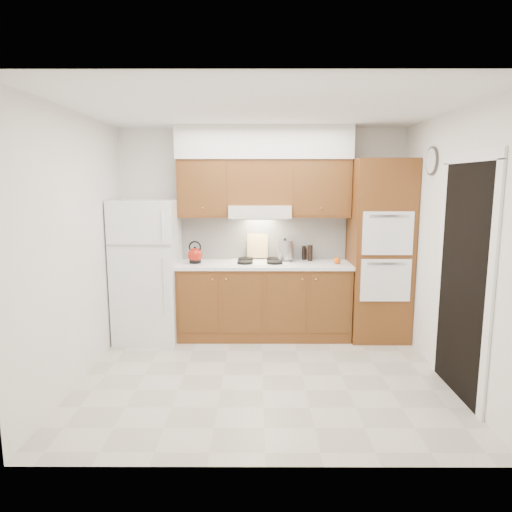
{
  "coord_description": "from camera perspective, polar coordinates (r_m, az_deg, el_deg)",
  "views": [
    {
      "loc": [
        -0.06,
        -4.35,
        1.94
      ],
      "look_at": [
        -0.07,
        0.45,
        1.15
      ],
      "focal_mm": 32.0,
      "sensor_mm": 36.0,
      "label": 1
    }
  ],
  "objects": [
    {
      "name": "fridge",
      "position": [
        5.76,
        -13.39,
        -1.73
      ],
      "size": [
        0.75,
        0.72,
        1.72
      ],
      "primitive_type": "cube",
      "color": "white",
      "rests_on": "floor"
    },
    {
      "name": "range_hood",
      "position": [
        5.64,
        0.48,
        5.63
      ],
      "size": [
        0.75,
        0.45,
        0.15
      ],
      "primitive_type": "cube",
      "color": "silver",
      "rests_on": "wall_back"
    },
    {
      "name": "cutting_board",
      "position": [
        5.86,
        0.17,
        1.49
      ],
      "size": [
        0.27,
        0.09,
        0.35
      ],
      "primitive_type": "cube",
      "rotation": [
        -0.21,
        0.0,
        0.01
      ],
      "color": "#D4B76D",
      "rests_on": "countertop"
    },
    {
      "name": "upper_cab_right",
      "position": [
        5.74,
        7.97,
        8.35
      ],
      "size": [
        0.73,
        0.33,
        0.7
      ],
      "primitive_type": "cube",
      "color": "brown",
      "rests_on": "wall_back"
    },
    {
      "name": "upper_cab_left",
      "position": [
        5.73,
        -6.51,
        8.38
      ],
      "size": [
        0.63,
        0.33,
        0.7
      ],
      "primitive_type": "cube",
      "color": "brown",
      "rests_on": "wall_back"
    },
    {
      "name": "condiment_c",
      "position": [
        5.91,
        6.1,
        0.25
      ],
      "size": [
        0.06,
        0.06,
        0.14
      ],
      "primitive_type": "cylinder",
      "rotation": [
        0.0,
        0.0,
        -0.25
      ],
      "color": "black",
      "rests_on": "countertop"
    },
    {
      "name": "doorway",
      "position": [
        4.5,
        24.4,
        -2.92
      ],
      "size": [
        0.02,
        0.9,
        2.1
      ],
      "primitive_type": "cube",
      "color": "black",
      "rests_on": "floor"
    },
    {
      "name": "soffit",
      "position": [
        5.69,
        1.01,
        13.97
      ],
      "size": [
        2.13,
        0.36,
        0.4
      ],
      "primitive_type": "cube",
      "color": "silver",
      "rests_on": "wall_back"
    },
    {
      "name": "floor",
      "position": [
        4.77,
        0.86,
        -14.68
      ],
      "size": [
        3.6,
        3.6,
        0.0
      ],
      "primitive_type": "plane",
      "color": "beige",
      "rests_on": "ground"
    },
    {
      "name": "condiment_a",
      "position": [
        5.9,
        6.0,
        0.41
      ],
      "size": [
        0.07,
        0.07,
        0.18
      ],
      "primitive_type": "cylinder",
      "rotation": [
        0.0,
        0.0,
        -0.43
      ],
      "color": "black",
      "rests_on": "countertop"
    },
    {
      "name": "upper_cab_over_hood",
      "position": [
        5.69,
        0.49,
        9.19
      ],
      "size": [
        0.75,
        0.33,
        0.55
      ],
      "primitive_type": "cube",
      "color": "brown",
      "rests_on": "range_hood"
    },
    {
      "name": "condiment_b",
      "position": [
        5.82,
        6.78,
        0.38
      ],
      "size": [
        0.07,
        0.07,
        0.2
      ],
      "primitive_type": "cylinder",
      "rotation": [
        0.0,
        0.0,
        0.08
      ],
      "color": "black",
      "rests_on": "countertop"
    },
    {
      "name": "stock_pot",
      "position": [
        5.75,
        3.63,
        0.77
      ],
      "size": [
        0.24,
        0.24,
        0.23
      ],
      "primitive_type": "cylinder",
      "rotation": [
        0.0,
        0.0,
        -0.07
      ],
      "color": "#B5B6BA",
      "rests_on": "cooktop"
    },
    {
      "name": "wall_clock",
      "position": [
        5.24,
        21.13,
        11.02
      ],
      "size": [
        0.02,
        0.3,
        0.3
      ],
      "primitive_type": "cylinder",
      "rotation": [
        0.0,
        1.57,
        0.0
      ],
      "color": "#3F3833",
      "rests_on": "wall_right"
    },
    {
      "name": "orange_near",
      "position": [
        5.69,
        10.08,
        -0.53
      ],
      "size": [
        0.1,
        0.1,
        0.08
      ],
      "primitive_type": "sphere",
      "rotation": [
        0.0,
        0.0,
        0.3
      ],
      "color": "#DC470B",
      "rests_on": "countertop"
    },
    {
      "name": "kettle",
      "position": [
        5.65,
        -7.62,
        0.1
      ],
      "size": [
        0.24,
        0.24,
        0.18
      ],
      "primitive_type": "sphere",
      "rotation": [
        0.0,
        0.0,
        -0.39
      ],
      "color": "#98170B",
      "rests_on": "countertop"
    },
    {
      "name": "countertop",
      "position": [
        5.64,
        0.99,
        -1.09
      ],
      "size": [
        2.13,
        0.62,
        0.04
      ],
      "primitive_type": "cube",
      "color": "white",
      "rests_on": "base_cabinets"
    },
    {
      "name": "wall_right",
      "position": [
        4.78,
        23.04,
        0.89
      ],
      "size": [
        0.02,
        3.0,
        2.6
      ],
      "primitive_type": "cube",
      "color": "white",
      "rests_on": "floor"
    },
    {
      "name": "wall_left",
      "position": [
        4.73,
        -21.45,
        0.92
      ],
      "size": [
        0.02,
        3.0,
        2.6
      ],
      "primitive_type": "cube",
      "color": "white",
      "rests_on": "floor"
    },
    {
      "name": "base_cabinets",
      "position": [
        5.75,
        0.97,
        -5.68
      ],
      "size": [
        2.11,
        0.6,
        0.9
      ],
      "primitive_type": "cube",
      "color": "brown",
      "rests_on": "floor"
    },
    {
      "name": "wall_back",
      "position": [
        5.89,
        0.71,
        3.1
      ],
      "size": [
        3.6,
        0.02,
        2.6
      ],
      "primitive_type": "cube",
      "color": "white",
      "rests_on": "floor"
    },
    {
      "name": "cooktop",
      "position": [
        5.65,
        0.48,
        -0.79
      ],
      "size": [
        0.74,
        0.5,
        0.01
      ],
      "primitive_type": "cube",
      "color": "white",
      "rests_on": "countertop"
    },
    {
      "name": "ceiling",
      "position": [
        4.4,
        0.94,
        17.95
      ],
      "size": [
        3.6,
        3.6,
        0.0
      ],
      "primitive_type": "plane",
      "color": "white",
      "rests_on": "wall_back"
    },
    {
      "name": "backsplash",
      "position": [
        5.88,
        0.96,
        2.31
      ],
      "size": [
        2.11,
        0.03,
        0.56
      ],
      "primitive_type": "cube",
      "color": "white",
      "rests_on": "countertop"
    },
    {
      "name": "orange_far",
      "position": [
        5.65,
        10.11,
        -0.58
      ],
      "size": [
        0.09,
        0.09,
        0.08
      ],
      "primitive_type": "sphere",
      "rotation": [
        0.0,
        0.0,
        -0.13
      ],
      "color": "#E55E0C",
      "rests_on": "countertop"
    },
    {
      "name": "oven_cabinet",
      "position": [
        5.79,
        15.14,
        0.67
      ],
      "size": [
        0.7,
        0.65,
        2.2
      ],
      "primitive_type": "cube",
      "color": "brown",
      "rests_on": "floor"
    }
  ]
}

